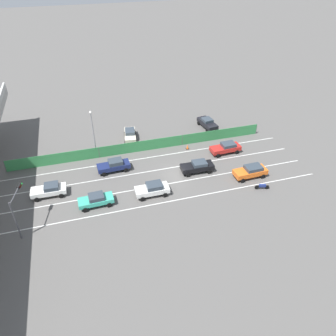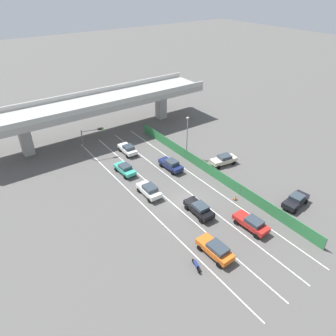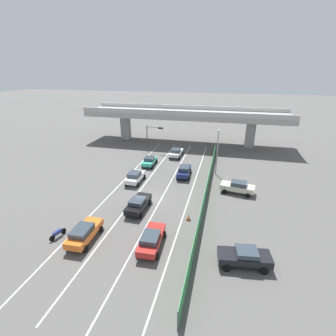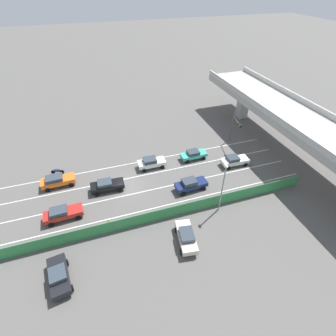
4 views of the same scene
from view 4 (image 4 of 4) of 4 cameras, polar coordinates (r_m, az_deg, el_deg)
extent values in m
plane|color=#565451|center=(36.80, -9.23, -4.17)|extent=(300.00, 300.00, 0.00)
cube|color=silver|center=(41.24, -5.79, 1.51)|extent=(0.14, 43.10, 0.01)
cube|color=silver|center=(38.54, -4.56, -1.43)|extent=(0.14, 43.10, 0.01)
cube|color=silver|center=(35.98, -3.15, -4.79)|extent=(0.14, 43.10, 0.01)
cube|color=silver|center=(33.59, -1.51, -8.66)|extent=(0.14, 43.10, 0.01)
cube|color=#A09E99|center=(44.41, 26.97, 9.80)|extent=(44.04, 8.56, 1.09)
cube|color=#B2B2AD|center=(41.33, 23.10, 10.52)|extent=(44.04, 0.30, 0.90)
cube|color=#B2B2AD|center=(46.90, 31.08, 11.23)|extent=(44.04, 0.30, 0.90)
cube|color=#A09E99|center=(55.47, 16.63, 13.69)|extent=(1.84, 1.84, 5.79)
cube|color=#338447|center=(31.59, -0.41, -10.18)|extent=(0.06, 39.10, 1.78)
cylinder|color=#4C514C|center=(30.94, -12.26, -12.79)|extent=(0.10, 0.10, 1.78)
cylinder|color=#4C514C|center=(33.52, 10.34, -7.40)|extent=(0.10, 0.10, 1.78)
cylinder|color=#4C514C|center=(40.36, 27.06, -2.54)|extent=(0.10, 0.10, 1.78)
cube|color=black|center=(36.29, -13.51, -3.85)|extent=(1.94, 4.65, 0.67)
cube|color=#333D47|center=(35.94, -14.16, -3.27)|extent=(1.63, 1.98, 0.46)
cylinder|color=black|center=(37.29, -11.17, -3.13)|extent=(0.24, 0.65, 0.64)
cylinder|color=black|center=(35.96, -10.81, -4.92)|extent=(0.24, 0.65, 0.64)
cylinder|color=black|center=(37.36, -15.90, -3.95)|extent=(0.24, 0.65, 0.64)
cylinder|color=black|center=(36.03, -15.72, -5.77)|extent=(0.24, 0.65, 0.64)
cube|color=teal|center=(41.41, 5.79, 2.98)|extent=(1.88, 4.30, 0.55)
cube|color=#333D47|center=(41.08, 5.72, 3.56)|extent=(1.58, 1.87, 0.51)
cylinder|color=black|center=(42.85, 7.02, 3.51)|extent=(0.24, 0.65, 0.64)
cylinder|color=black|center=(41.62, 8.05, 2.23)|extent=(0.24, 0.65, 0.64)
cylinder|color=black|center=(41.78, 3.46, 2.74)|extent=(0.24, 0.65, 0.64)
cylinder|color=black|center=(40.52, 4.42, 1.41)|extent=(0.24, 0.65, 0.64)
cube|color=navy|center=(35.59, 5.24, -3.75)|extent=(1.93, 4.60, 0.65)
cube|color=#333D47|center=(35.07, 4.84, -3.13)|extent=(1.61, 1.99, 0.58)
cylinder|color=black|center=(37.04, 6.79, -2.90)|extent=(0.25, 0.65, 0.64)
cylinder|color=black|center=(35.92, 8.01, -4.58)|extent=(0.25, 0.65, 0.64)
cylinder|color=black|center=(35.99, 2.39, -4.07)|extent=(0.25, 0.65, 0.64)
cylinder|color=black|center=(34.84, 3.50, -5.85)|extent=(0.25, 0.65, 0.64)
cube|color=white|center=(39.45, -3.71, 1.17)|extent=(1.86, 4.31, 0.64)
cube|color=#333D47|center=(39.04, -4.14, 1.80)|extent=(1.61, 1.98, 0.56)
cylinder|color=black|center=(40.72, -2.02, 1.73)|extent=(0.23, 0.64, 0.64)
cylinder|color=black|center=(39.34, -1.30, 0.24)|extent=(0.23, 0.64, 0.64)
cylinder|color=black|center=(40.21, -6.02, 0.98)|extent=(0.23, 0.64, 0.64)
cylinder|color=black|center=(38.81, -5.42, -0.56)|extent=(0.23, 0.64, 0.64)
cube|color=red|center=(34.24, -22.55, -9.45)|extent=(1.98, 4.71, 0.63)
cube|color=#333D47|center=(33.92, -23.52, -8.95)|extent=(1.65, 2.10, 0.50)
cylinder|color=black|center=(35.03, -19.91, -8.43)|extent=(0.25, 0.65, 0.64)
cylinder|color=black|center=(33.78, -19.65, -10.51)|extent=(0.25, 0.65, 0.64)
cylinder|color=black|center=(35.44, -24.94, -9.47)|extent=(0.25, 0.65, 0.64)
cylinder|color=black|center=(34.20, -24.90, -11.56)|extent=(0.25, 0.65, 0.64)
cube|color=silver|center=(41.22, 14.84, 1.61)|extent=(1.93, 4.37, 0.61)
cube|color=#333D47|center=(40.70, 14.45, 2.16)|extent=(1.64, 1.78, 0.54)
cylinder|color=black|center=(42.79, 15.89, 2.12)|extent=(0.24, 0.65, 0.64)
cylinder|color=black|center=(41.61, 17.08, 0.71)|extent=(0.24, 0.65, 0.64)
cylinder|color=black|center=(41.45, 12.39, 1.47)|extent=(0.24, 0.65, 0.64)
cylinder|color=black|center=(40.23, 13.52, 0.00)|extent=(0.24, 0.65, 0.64)
cube|color=orange|center=(39.27, -23.55, -2.68)|extent=(1.94, 4.62, 0.69)
cube|color=#333D47|center=(38.98, -24.34, -2.14)|extent=(1.65, 2.32, 0.50)
cylinder|color=black|center=(40.10, -21.24, -1.97)|extent=(0.24, 0.65, 0.64)
cylinder|color=black|center=(38.69, -21.10, -3.60)|extent=(0.24, 0.65, 0.64)
cylinder|color=black|center=(40.52, -25.53, -2.88)|extent=(0.24, 0.65, 0.64)
cylinder|color=black|center=(39.13, -25.55, -4.52)|extent=(0.24, 0.65, 0.64)
cylinder|color=black|center=(41.69, -22.80, -0.78)|extent=(0.25, 0.61, 0.60)
cylinder|color=black|center=(42.18, -24.52, -0.83)|extent=(0.25, 0.61, 0.60)
cube|color=navy|center=(41.77, -23.76, -0.50)|extent=(0.51, 0.96, 0.36)
cylinder|color=#B2B2B2|center=(41.37, -23.15, -0.11)|extent=(0.59, 0.19, 0.03)
cube|color=black|center=(29.04, -23.43, -21.44)|extent=(4.65, 2.38, 0.67)
cube|color=#333D47|center=(28.49, -23.69, -21.10)|extent=(1.99, 1.80, 0.46)
cylinder|color=black|center=(30.45, -25.28, -19.99)|extent=(0.66, 0.30, 0.64)
cylinder|color=black|center=(30.21, -21.83, -19.17)|extent=(0.66, 0.30, 0.64)
cylinder|color=black|center=(28.77, -24.65, -24.84)|extent=(0.66, 0.30, 0.64)
cylinder|color=black|center=(28.53, -20.86, -24.00)|extent=(0.66, 0.30, 0.64)
cube|color=beige|center=(29.54, 4.13, -15.24)|extent=(4.62, 2.35, 0.69)
cube|color=#333D47|center=(28.97, 4.25, -14.74)|extent=(2.21, 1.79, 0.53)
cylinder|color=black|center=(30.69, 1.83, -13.82)|extent=(0.67, 0.31, 0.64)
cylinder|color=black|center=(30.97, 5.04, -13.36)|extent=(0.67, 0.31, 0.64)
cylinder|color=black|center=(28.98, 3.04, -18.43)|extent=(0.67, 0.31, 0.64)
cylinder|color=black|center=(29.28, 6.49, -17.87)|extent=(0.67, 0.31, 0.64)
cylinder|color=#47474C|center=(46.43, 14.17, 8.78)|extent=(0.18, 0.18, 5.14)
cylinder|color=#47474C|center=(43.93, 15.29, 10.21)|extent=(3.48, 0.90, 0.12)
cube|color=black|center=(42.77, 15.86, 9.31)|extent=(1.00, 0.49, 0.32)
sphere|color=#390706|center=(42.96, 15.53, 9.50)|extent=(0.20, 0.20, 0.20)
sphere|color=#3B2806|center=(42.71, 15.66, 9.31)|extent=(0.20, 0.20, 0.20)
sphere|color=green|center=(42.46, 15.78, 9.11)|extent=(0.20, 0.20, 0.20)
cylinder|color=gray|center=(31.43, 12.10, -4.87)|extent=(0.16, 0.16, 6.94)
ellipsoid|color=silver|center=(29.11, 13.03, 0.40)|extent=(0.60, 0.36, 0.28)
cone|color=orange|center=(32.23, -13.24, -11.72)|extent=(0.36, 0.36, 0.73)
cube|color=black|center=(32.49, -13.15, -12.12)|extent=(0.47, 0.47, 0.03)
camera|label=1|loc=(64.07, -6.67, 40.21)|focal=35.02mm
camera|label=2|loc=(54.98, -52.33, 28.81)|focal=33.63mm
camera|label=3|loc=(31.21, -65.56, -1.66)|focal=26.54mm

